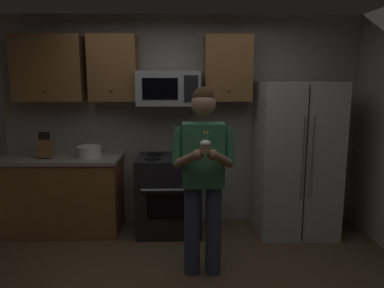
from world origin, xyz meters
name	(u,v)px	position (x,y,z in m)	size (l,w,h in m)	color
wall_back	(182,121)	(0.00, 1.75, 1.30)	(4.40, 0.10, 2.60)	gray
oven_range	(169,194)	(-0.15, 1.36, 0.46)	(0.76, 0.70, 0.93)	black
microwave	(169,88)	(-0.15, 1.48, 1.72)	(0.74, 0.41, 0.40)	#9EA0A5
refrigerator	(296,159)	(1.35, 1.32, 0.90)	(0.90, 0.75, 1.80)	#B7BABF
cabinet_row_upper	(120,69)	(-0.72, 1.53, 1.95)	(2.78, 0.36, 0.76)	brown
counter_left	(62,194)	(-1.45, 1.38, 0.46)	(1.44, 0.66, 0.92)	brown
knife_block	(46,148)	(-1.58, 1.33, 1.04)	(0.16, 0.15, 0.32)	brown
bowl_large_white	(89,151)	(-1.09, 1.37, 0.99)	(0.29, 0.29, 0.13)	white
person	(203,172)	(0.20, 0.33, 1.00)	(0.60, 0.48, 1.76)	#383F59
cupcake	(205,146)	(0.20, 0.00, 1.29)	(0.09, 0.09, 0.17)	#A87F56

